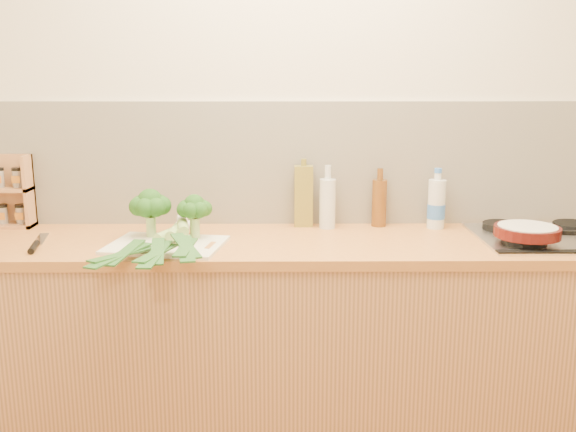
# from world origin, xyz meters

# --- Properties ---
(room_shell) EXTENTS (3.50, 3.50, 3.50)m
(room_shell) POSITION_xyz_m (0.00, 1.49, 1.17)
(room_shell) COLOR beige
(room_shell) RESTS_ON ground
(counter) EXTENTS (3.20, 0.62, 0.90)m
(counter) POSITION_xyz_m (0.00, 1.20, 0.45)
(counter) COLOR tan
(counter) RESTS_ON ground
(gas_hob) EXTENTS (0.58, 0.50, 0.04)m
(gas_hob) POSITION_xyz_m (1.02, 1.20, 0.91)
(gas_hob) COLOR silver
(gas_hob) RESTS_ON counter
(chopping_board) EXTENTS (0.48, 0.39, 0.01)m
(chopping_board) POSITION_xyz_m (-0.51, 1.09, 0.91)
(chopping_board) COLOR white
(chopping_board) RESTS_ON counter
(broccoli_left) EXTENTS (0.17, 0.17, 0.20)m
(broccoli_left) POSITION_xyz_m (-0.59, 1.20, 1.04)
(broccoli_left) COLOR #9DC674
(broccoli_left) RESTS_ON chopping_board
(broccoli_right) EXTENTS (0.14, 0.14, 0.18)m
(broccoli_right) POSITION_xyz_m (-0.41, 1.18, 1.03)
(broccoli_right) COLOR #9DC674
(broccoli_right) RESTS_ON chopping_board
(leek_front) EXTENTS (0.29, 0.64, 0.04)m
(leek_front) POSITION_xyz_m (-0.55, 1.07, 0.94)
(leek_front) COLOR white
(leek_front) RESTS_ON chopping_board
(leek_mid) EXTENTS (0.11, 0.67, 0.04)m
(leek_mid) POSITION_xyz_m (-0.49, 1.04, 0.95)
(leek_mid) COLOR white
(leek_mid) RESTS_ON chopping_board
(leek_back) EXTENTS (0.18, 0.67, 0.04)m
(leek_back) POSITION_xyz_m (-0.44, 1.04, 0.97)
(leek_back) COLOR white
(leek_back) RESTS_ON chopping_board
(chefs_knife) EXTENTS (0.10, 0.33, 0.02)m
(chefs_knife) POSITION_xyz_m (-1.02, 1.09, 0.91)
(chefs_knife) COLOR silver
(chefs_knife) RESTS_ON counter
(skillet) EXTENTS (0.37, 0.25, 0.04)m
(skillet) POSITION_xyz_m (0.89, 1.09, 0.96)
(skillet) COLOR #430E0B
(skillet) RESTS_ON gas_hob
(spice_rack) EXTENTS (0.26, 0.11, 0.32)m
(spice_rack) POSITION_xyz_m (-1.29, 1.44, 1.04)
(spice_rack) COLOR #B8824E
(spice_rack) RESTS_ON counter
(oil_tin) EXTENTS (0.08, 0.05, 0.30)m
(oil_tin) POSITION_xyz_m (0.03, 1.44, 1.04)
(oil_tin) COLOR olive
(oil_tin) RESTS_ON counter
(glass_bottle) EXTENTS (0.07, 0.07, 0.27)m
(glass_bottle) POSITION_xyz_m (0.13, 1.40, 1.01)
(glass_bottle) COLOR silver
(glass_bottle) RESTS_ON counter
(amber_bottle) EXTENTS (0.06, 0.06, 0.26)m
(amber_bottle) POSITION_xyz_m (0.36, 1.44, 1.01)
(amber_bottle) COLOR brown
(amber_bottle) RESTS_ON counter
(water_bottle) EXTENTS (0.08, 0.08, 0.24)m
(water_bottle) POSITION_xyz_m (0.60, 1.40, 1.00)
(water_bottle) COLOR silver
(water_bottle) RESTS_ON counter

